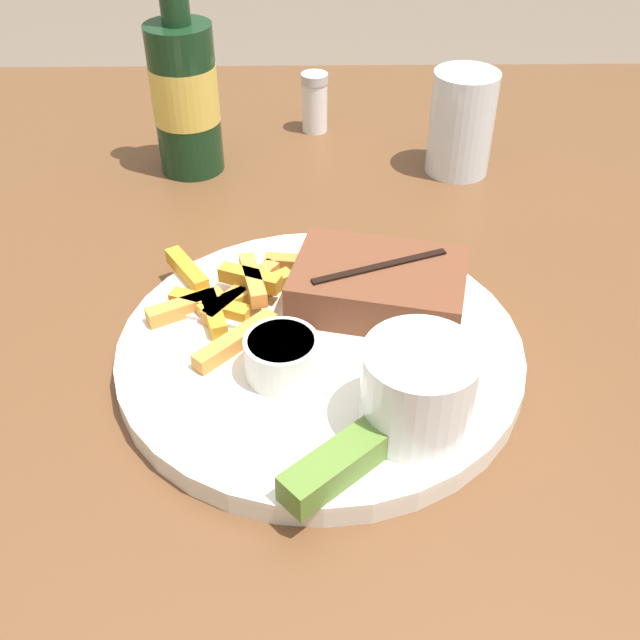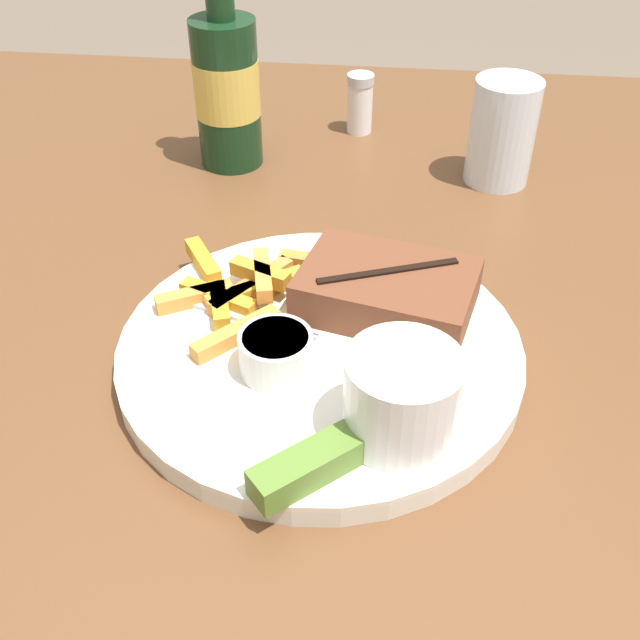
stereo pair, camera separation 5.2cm
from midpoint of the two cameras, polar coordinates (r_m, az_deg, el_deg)
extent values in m
cube|color=brown|center=(0.56, 2.67, -4.73)|extent=(1.19, 1.18, 0.04)
cylinder|color=brown|center=(1.32, -19.80, 1.72)|extent=(0.06, 0.06, 0.69)
cylinder|color=silver|center=(0.54, 2.76, -2.67)|extent=(0.29, 0.29, 0.01)
cylinder|color=white|center=(0.53, 2.79, -1.95)|extent=(0.29, 0.29, 0.00)
cube|color=brown|center=(0.56, 7.79, 2.18)|extent=(0.14, 0.11, 0.03)
cube|color=black|center=(0.55, 7.94, 3.62)|extent=(0.10, 0.04, 0.00)
cube|color=orange|center=(0.61, -6.48, 4.41)|extent=(0.04, 0.05, 0.01)
cube|color=#C37C31|center=(0.60, 1.53, 4.34)|extent=(0.05, 0.02, 0.01)
cube|color=#CB8539|center=(0.53, -3.62, -1.17)|extent=(0.06, 0.06, 0.01)
cube|color=orange|center=(0.57, -6.99, 1.66)|extent=(0.06, 0.04, 0.01)
cube|color=#CF843A|center=(0.57, -1.78, 3.35)|extent=(0.02, 0.06, 0.01)
cube|color=gold|center=(0.56, -5.18, 1.58)|extent=(0.06, 0.04, 0.01)
cube|color=gold|center=(0.57, -1.97, 3.47)|extent=(0.05, 0.03, 0.01)
cube|color=gold|center=(0.57, -2.28, 2.21)|extent=(0.07, 0.06, 0.01)
cube|color=gold|center=(0.56, -5.02, 1.01)|extent=(0.03, 0.05, 0.01)
cube|color=#C67F38|center=(0.57, -2.66, 2.43)|extent=(0.06, 0.07, 0.01)
cylinder|color=white|center=(0.46, 9.56, -5.98)|extent=(0.07, 0.07, 0.06)
cylinder|color=beige|center=(0.44, 9.88, -3.78)|extent=(0.07, 0.07, 0.01)
cylinder|color=silver|center=(0.50, -0.41, -2.68)|extent=(0.05, 0.05, 0.03)
cylinder|color=#C67A4C|center=(0.49, -0.42, -1.67)|extent=(0.04, 0.04, 0.01)
cube|color=#567A2D|center=(0.44, 2.99, -10.98)|extent=(0.08, 0.07, 0.02)
cube|color=#B7B7BC|center=(0.56, -5.35, 0.83)|extent=(0.10, 0.04, 0.00)
cube|color=#B7B7BC|center=(0.53, 0.77, -1.36)|extent=(0.03, 0.01, 0.00)
cube|color=#B7B7BC|center=(0.54, 0.97, -1.08)|extent=(0.03, 0.01, 0.00)
cube|color=#B7B7BC|center=(0.54, 1.16, -0.80)|extent=(0.03, 0.01, 0.00)
cylinder|color=#143319|center=(0.78, -5.10, 16.69)|extent=(0.06, 0.06, 0.15)
cylinder|color=gold|center=(0.77, -5.13, 17.19)|extent=(0.06, 0.06, 0.06)
cylinder|color=silver|center=(0.77, 15.65, 13.57)|extent=(0.06, 0.06, 0.10)
cylinder|color=white|center=(0.86, 4.91, 15.76)|extent=(0.03, 0.03, 0.05)
cylinder|color=#B7B7BC|center=(0.85, 5.03, 17.77)|extent=(0.03, 0.03, 0.01)
camera|label=1|loc=(0.03, -87.14, 2.32)|focal=42.00mm
camera|label=2|loc=(0.03, 92.86, -2.32)|focal=42.00mm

